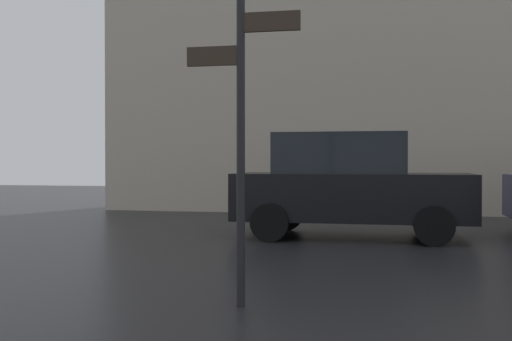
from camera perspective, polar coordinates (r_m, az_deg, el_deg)
The scene contains 2 objects.
parked_car_left at distance 11.32m, azimuth 8.48°, elevation -1.26°, with size 4.14×1.95×1.86m.
street_signpost at distance 5.87m, azimuth -1.34°, elevation 4.75°, with size 1.08×0.08×2.90m.
Camera 1 is at (-0.52, -2.15, 1.36)m, focal length 44.01 mm.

